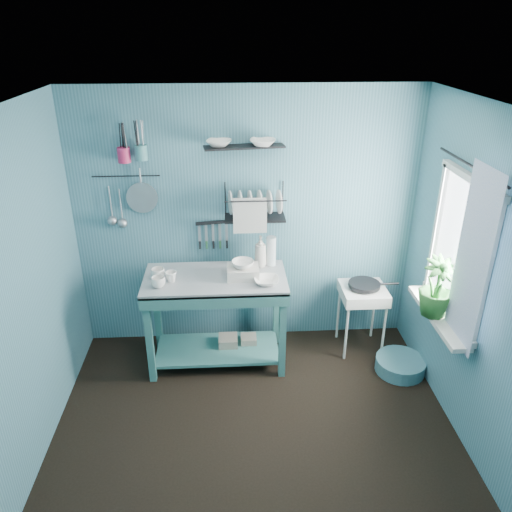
{
  "coord_description": "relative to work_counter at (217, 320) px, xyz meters",
  "views": [
    {
      "loc": [
        -0.17,
        -2.89,
        2.97
      ],
      "look_at": [
        0.05,
        0.85,
        1.2
      ],
      "focal_mm": 35.0,
      "sensor_mm": 36.0,
      "label": 1
    }
  ],
  "objects": [
    {
      "name": "floor",
      "position": [
        0.3,
        -1.07,
        -0.45
      ],
      "size": [
        3.2,
        3.2,
        0.0
      ],
      "primitive_type": "plane",
      "color": "black",
      "rests_on": "ground"
    },
    {
      "name": "ceiling",
      "position": [
        0.3,
        -1.07,
        2.05
      ],
      "size": [
        3.2,
        3.2,
        0.0
      ],
      "primitive_type": "plane",
      "rotation": [
        3.14,
        0.0,
        0.0
      ],
      "color": "silver",
      "rests_on": "ground"
    },
    {
      "name": "wall_back",
      "position": [
        0.3,
        0.43,
        0.8
      ],
      "size": [
        3.2,
        0.0,
        3.2
      ],
      "primitive_type": "plane",
      "rotation": [
        1.57,
        0.0,
        0.0
      ],
      "color": "#3E6F7F",
      "rests_on": "ground"
    },
    {
      "name": "wall_front",
      "position": [
        0.3,
        -2.57,
        0.8
      ],
      "size": [
        3.2,
        0.0,
        3.2
      ],
      "primitive_type": "plane",
      "rotation": [
        -1.57,
        0.0,
        0.0
      ],
      "color": "#3E6F7F",
      "rests_on": "ground"
    },
    {
      "name": "wall_left",
      "position": [
        -1.3,
        -1.07,
        0.8
      ],
      "size": [
        0.0,
        3.0,
        3.0
      ],
      "primitive_type": "plane",
      "rotation": [
        1.57,
        0.0,
        1.57
      ],
      "color": "#3E6F7F",
      "rests_on": "ground"
    },
    {
      "name": "wall_right",
      "position": [
        1.9,
        -1.07,
        0.8
      ],
      "size": [
        0.0,
        3.0,
        3.0
      ],
      "primitive_type": "plane",
      "rotation": [
        1.57,
        0.0,
        -1.57
      ],
      "color": "#3E6F7F",
      "rests_on": "ground"
    },
    {
      "name": "work_counter",
      "position": [
        0.0,
        0.0,
        0.0
      ],
      "size": [
        1.28,
        0.64,
        0.9
      ],
      "primitive_type": "cube",
      "rotation": [
        0.0,
        0.0,
        0.01
      ],
      "color": "#377571",
      "rests_on": "floor"
    },
    {
      "name": "mug_left",
      "position": [
        -0.48,
        -0.16,
        0.5
      ],
      "size": [
        0.12,
        0.12,
        0.1
      ],
      "primitive_type": "imported",
      "color": "white",
      "rests_on": "work_counter"
    },
    {
      "name": "mug_mid",
      "position": [
        -0.38,
        -0.06,
        0.5
      ],
      "size": [
        0.14,
        0.14,
        0.09
      ],
      "primitive_type": "imported",
      "rotation": [
        0.0,
        0.0,
        0.52
      ],
      "color": "white",
      "rests_on": "work_counter"
    },
    {
      "name": "mug_right",
      "position": [
        -0.5,
        0.0,
        0.5
      ],
      "size": [
        0.17,
        0.17,
        0.1
      ],
      "primitive_type": "imported",
      "rotation": [
        0.0,
        0.0,
        1.05
      ],
      "color": "white",
      "rests_on": "work_counter"
    },
    {
      "name": "wash_tub",
      "position": [
        0.25,
        -0.02,
        0.5
      ],
      "size": [
        0.28,
        0.22,
        0.1
      ],
      "primitive_type": "cube",
      "color": "beige",
      "rests_on": "work_counter"
    },
    {
      "name": "tub_bowl",
      "position": [
        0.25,
        -0.02,
        0.58
      ],
      "size": [
        0.2,
        0.19,
        0.06
      ],
      "primitive_type": "imported",
      "color": "white",
      "rests_on": "wash_tub"
    },
    {
      "name": "soap_bottle",
      "position": [
        0.42,
        0.2,
        0.6
      ],
      "size": [
        0.11,
        0.12,
        0.3
      ],
      "primitive_type": "imported",
      "color": "beige",
      "rests_on": "work_counter"
    },
    {
      "name": "water_bottle",
      "position": [
        0.52,
        0.22,
        0.59
      ],
      "size": [
        0.09,
        0.09,
        0.28
      ],
      "primitive_type": "cylinder",
      "color": "silver",
      "rests_on": "work_counter"
    },
    {
      "name": "counter_bowl",
      "position": [
        0.45,
        -0.15,
        0.48
      ],
      "size": [
        0.22,
        0.22,
        0.05
      ],
      "primitive_type": "imported",
      "color": "white",
      "rests_on": "work_counter"
    },
    {
      "name": "hotplate_stand",
      "position": [
        1.4,
        0.12,
        -0.11
      ],
      "size": [
        0.46,
        0.46,
        0.67
      ],
      "primitive_type": "cube",
      "rotation": [
        0.0,
        0.0,
        0.11
      ],
      "color": "silver",
      "rests_on": "floor"
    },
    {
      "name": "frying_pan",
      "position": [
        1.4,
        0.12,
        0.26
      ],
      "size": [
        0.3,
        0.3,
        0.03
      ],
      "primitive_type": "cylinder",
      "color": "black",
      "rests_on": "hotplate_stand"
    },
    {
      "name": "knife_strip",
      "position": [
        -0.02,
        0.4,
        0.81
      ],
      "size": [
        0.32,
        0.07,
        0.03
      ],
      "primitive_type": "cube",
      "rotation": [
        0.0,
        0.0,
        0.15
      ],
      "color": "black",
      "rests_on": "wall_back"
    },
    {
      "name": "dish_rack",
      "position": [
        0.37,
        0.3,
        1.04
      ],
      "size": [
        0.58,
        0.32,
        0.32
      ],
      "primitive_type": "cube",
      "rotation": [
        0.0,
        0.0,
        -0.15
      ],
      "color": "black",
      "rests_on": "wall_back"
    },
    {
      "name": "upper_shelf",
      "position": [
        0.28,
        0.33,
        1.54
      ],
      "size": [
        0.72,
        0.27,
        0.02
      ],
      "primitive_type": "cube",
      "rotation": [
        0.0,
        0.0,
        0.13
      ],
      "color": "black",
      "rests_on": "wall_back"
    },
    {
      "name": "shelf_bowl_left",
      "position": [
        0.07,
        0.33,
        1.59
      ],
      "size": [
        0.24,
        0.24,
        0.05
      ],
      "primitive_type": "imported",
      "rotation": [
        0.0,
        0.0,
        -0.14
      ],
      "color": "white",
      "rests_on": "upper_shelf"
    },
    {
      "name": "shelf_bowl_right",
      "position": [
        0.44,
        0.33,
        1.63
      ],
      "size": [
        0.25,
        0.25,
        0.05
      ],
      "primitive_type": "imported",
      "rotation": [
        0.0,
        0.0,
        -0.13
      ],
      "color": "white",
      "rests_on": "upper_shelf"
    },
    {
      "name": "utensil_cup_magenta",
      "position": [
        -0.75,
        0.35,
        1.47
      ],
      "size": [
        0.11,
        0.11,
        0.13
      ],
      "primitive_type": "cylinder",
      "color": "#B2204E",
      "rests_on": "wall_back"
    },
    {
      "name": "utensil_cup_teal",
      "position": [
        -0.6,
        0.35,
        1.49
      ],
      "size": [
        0.11,
        0.11,
        0.13
      ],
      "primitive_type": "cylinder",
      "color": "teal",
      "rests_on": "wall_back"
    },
    {
      "name": "colander",
      "position": [
        -0.64,
        0.38,
        1.08
      ],
      "size": [
        0.28,
        0.03,
        0.28
      ],
      "primitive_type": "cylinder",
      "rotation": [
        1.54,
        0.0,
        0.0
      ],
      "color": "#A1A4A9",
      "rests_on": "wall_back"
    },
    {
      "name": "ladle_outer",
      "position": [
        -0.93,
        0.39,
        1.04
      ],
      "size": [
        0.01,
        0.01,
        0.3
      ],
      "primitive_type": "cylinder",
      "color": "#A1A4A9",
      "rests_on": "wall_back"
    },
    {
      "name": "ladle_inner",
      "position": [
        -0.84,
        0.39,
        1.01
      ],
      "size": [
        0.01,
        0.01,
        0.3
      ],
      "primitive_type": "cylinder",
      "color": "#A1A4A9",
      "rests_on": "wall_back"
    },
    {
      "name": "hook_rail",
      "position": [
        -0.77,
        0.4,
        1.27
      ],
      "size": [
        0.6,
        0.01,
        0.01
      ],
      "primitive_type": "cylinder",
      "rotation": [
        0.0,
        1.57,
        0.0
      ],
      "color": "black",
      "rests_on": "wall_back"
    },
    {
      "name": "window_glass",
      "position": [
        1.89,
        -0.62,
        0.95
      ],
      "size": [
        0.0,
        1.1,
        1.1
      ],
      "primitive_type": "plane",
      "rotation": [
        1.57,
        0.0,
        1.57
      ],
      "color": "white",
      "rests_on": "wall_right"
    },
    {
      "name": "windowsill",
      "position": [
        1.8,
        -0.62,
        0.36
      ],
      "size": [
        0.16,
        0.95,
        0.04
      ],
      "primitive_type": "cube",
      "color": "silver",
      "rests_on": "wall_right"
    },
    {
      "name": "curtain",
      "position": [
        1.82,
        -0.92,
        1.0
      ],
      "size": [
        0.0,
        1.35,
        1.35
      ],
      "primitive_type": "plane",
      "rotation": [
        1.57,
        0.0,
        1.57
      ],
      "color": "white",
      "rests_on": "wall_right"
    },
    {
      "name": "curtain_rod",
      "position": [
        1.84,
        -0.62,
        1.6
      ],
      "size": [
        0.02,
        1.05,
        0.02
      ],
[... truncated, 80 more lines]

